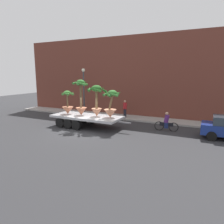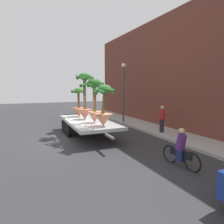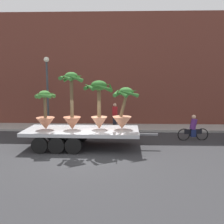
{
  "view_description": "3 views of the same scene",
  "coord_description": "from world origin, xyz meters",
  "px_view_note": "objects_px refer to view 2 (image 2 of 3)",
  "views": [
    {
      "loc": [
        8.94,
        -13.05,
        4.37
      ],
      "look_at": [
        1.62,
        1.97,
        1.33
      ],
      "focal_mm": 33.22,
      "sensor_mm": 36.0,
      "label": 1
    },
    {
      "loc": [
        11.63,
        -2.53,
        3.04
      ],
      "look_at": [
        1.89,
        1.89,
        1.73
      ],
      "focal_mm": 32.54,
      "sensor_mm": 36.0,
      "label": 2
    },
    {
      "loc": [
        1.67,
        -12.05,
        3.84
      ],
      "look_at": [
        1.18,
        1.55,
        1.86
      ],
      "focal_mm": 41.73,
      "sensor_mm": 36.0,
      "label": 3
    }
  ],
  "objects_px": {
    "potted_palm_middle": "(104,108)",
    "pedestrian_near_gate": "(162,118)",
    "cyclist": "(181,150)",
    "flatbed_trailer": "(87,123)",
    "potted_palm_rear": "(79,105)",
    "potted_palm_extra": "(94,99)",
    "street_lamp": "(124,85)",
    "potted_palm_front": "(85,98)"
  },
  "relations": [
    {
      "from": "potted_palm_front",
      "to": "pedestrian_near_gate",
      "type": "xyz_separation_m",
      "value": [
        2.12,
        4.5,
        -1.28
      ]
    },
    {
      "from": "potted_palm_middle",
      "to": "pedestrian_near_gate",
      "type": "xyz_separation_m",
      "value": [
        -0.55,
        4.25,
        -0.93
      ]
    },
    {
      "from": "flatbed_trailer",
      "to": "potted_palm_extra",
      "type": "bearing_deg",
      "value": 5.11
    },
    {
      "from": "pedestrian_near_gate",
      "to": "flatbed_trailer",
      "type": "bearing_deg",
      "value": -112.84
    },
    {
      "from": "potted_palm_middle",
      "to": "cyclist",
      "type": "height_order",
      "value": "potted_palm_middle"
    },
    {
      "from": "pedestrian_near_gate",
      "to": "potted_palm_front",
      "type": "bearing_deg",
      "value": -115.22
    },
    {
      "from": "potted_palm_rear",
      "to": "potted_palm_middle",
      "type": "height_order",
      "value": "potted_palm_middle"
    },
    {
      "from": "flatbed_trailer",
      "to": "potted_palm_middle",
      "type": "relative_size",
      "value": 3.17
    },
    {
      "from": "potted_palm_front",
      "to": "potted_palm_extra",
      "type": "bearing_deg",
      "value": 7.04
    },
    {
      "from": "flatbed_trailer",
      "to": "cyclist",
      "type": "xyz_separation_m",
      "value": [
        6.51,
        1.68,
        -0.1
      ]
    },
    {
      "from": "potted_palm_front",
      "to": "pedestrian_near_gate",
      "type": "height_order",
      "value": "potted_palm_front"
    },
    {
      "from": "street_lamp",
      "to": "pedestrian_near_gate",
      "type": "bearing_deg",
      "value": 5.37
    },
    {
      "from": "potted_palm_rear",
      "to": "cyclist",
      "type": "height_order",
      "value": "potted_palm_rear"
    },
    {
      "from": "cyclist",
      "to": "pedestrian_near_gate",
      "type": "relative_size",
      "value": 1.07
    },
    {
      "from": "potted_palm_extra",
      "to": "pedestrian_near_gate",
      "type": "relative_size",
      "value": 1.49
    },
    {
      "from": "potted_palm_rear",
      "to": "potted_palm_extra",
      "type": "distance_m",
      "value": 2.86
    },
    {
      "from": "potted_palm_rear",
      "to": "potted_palm_middle",
      "type": "distance_m",
      "value": 4.09
    },
    {
      "from": "pedestrian_near_gate",
      "to": "street_lamp",
      "type": "xyz_separation_m",
      "value": [
        -4.53,
        -0.43,
        2.19
      ]
    },
    {
      "from": "potted_palm_extra",
      "to": "cyclist",
      "type": "bearing_deg",
      "value": 16.36
    },
    {
      "from": "potted_palm_middle",
      "to": "cyclist",
      "type": "relative_size",
      "value": 1.19
    },
    {
      "from": "potted_palm_middle",
      "to": "potted_palm_front",
      "type": "height_order",
      "value": "potted_palm_front"
    },
    {
      "from": "potted_palm_front",
      "to": "pedestrian_near_gate",
      "type": "relative_size",
      "value": 1.74
    },
    {
      "from": "potted_palm_middle",
      "to": "street_lamp",
      "type": "distance_m",
      "value": 6.49
    },
    {
      "from": "cyclist",
      "to": "street_lamp",
      "type": "bearing_deg",
      "value": 165.79
    },
    {
      "from": "potted_palm_front",
      "to": "cyclist",
      "type": "distance_m",
      "value": 7.18
    },
    {
      "from": "flatbed_trailer",
      "to": "potted_palm_extra",
      "type": "xyz_separation_m",
      "value": [
        1.14,
        0.1,
        1.6
      ]
    },
    {
      "from": "potted_palm_middle",
      "to": "pedestrian_near_gate",
      "type": "height_order",
      "value": "potted_palm_middle"
    },
    {
      "from": "potted_palm_front",
      "to": "potted_palm_extra",
      "type": "height_order",
      "value": "potted_palm_front"
    },
    {
      "from": "cyclist",
      "to": "street_lamp",
      "type": "distance_m",
      "value": 9.81
    },
    {
      "from": "potted_palm_rear",
      "to": "street_lamp",
      "type": "bearing_deg",
      "value": 103.89
    },
    {
      "from": "flatbed_trailer",
      "to": "potted_palm_extra",
      "type": "distance_m",
      "value": 1.97
    },
    {
      "from": "cyclist",
      "to": "potted_palm_rear",
      "type": "bearing_deg",
      "value": -167.83
    },
    {
      "from": "flatbed_trailer",
      "to": "potted_palm_rear",
      "type": "bearing_deg",
      "value": -177.09
    },
    {
      "from": "potted_palm_extra",
      "to": "street_lamp",
      "type": "height_order",
      "value": "street_lamp"
    },
    {
      "from": "flatbed_trailer",
      "to": "potted_palm_middle",
      "type": "xyz_separation_m",
      "value": [
        2.42,
        0.17,
        1.2
      ]
    },
    {
      "from": "potted_palm_extra",
      "to": "potted_palm_middle",
      "type": "bearing_deg",
      "value": 3.21
    },
    {
      "from": "potted_palm_middle",
      "to": "potted_palm_front",
      "type": "relative_size",
      "value": 0.74
    },
    {
      "from": "potted_palm_extra",
      "to": "street_lamp",
      "type": "xyz_separation_m",
      "value": [
        -3.81,
        3.9,
        0.85
      ]
    },
    {
      "from": "pedestrian_near_gate",
      "to": "potted_palm_extra",
      "type": "bearing_deg",
      "value": -99.46
    },
    {
      "from": "flatbed_trailer",
      "to": "cyclist",
      "type": "bearing_deg",
      "value": 14.45
    },
    {
      "from": "potted_palm_extra",
      "to": "flatbed_trailer",
      "type": "bearing_deg",
      "value": -174.89
    },
    {
      "from": "potted_palm_rear",
      "to": "cyclist",
      "type": "xyz_separation_m",
      "value": [
        8.17,
        1.76,
        -1.13
      ]
    }
  ]
}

